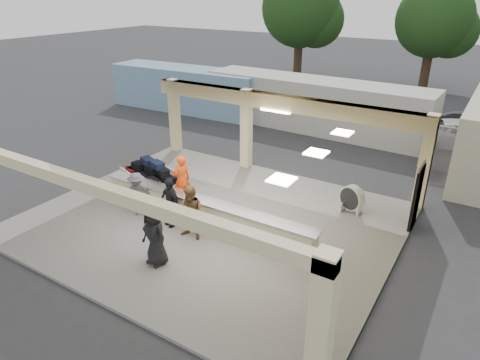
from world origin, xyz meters
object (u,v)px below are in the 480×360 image
Objects in this scene: car_white_a at (466,135)px; container_blue at (187,89)px; container_white at (313,105)px; passenger_c at (137,194)px; baggage_handler at (182,180)px; baggage_counter at (203,213)px; passenger_d at (155,235)px; passenger_b at (170,202)px; luggage_cart at (151,175)px; drum_fan at (352,198)px; passenger_a at (191,213)px.

container_blue is at bearing 81.53° from car_white_a.
passenger_c is at bearing -92.13° from container_white.
passenger_c is at bearing 1.33° from baggage_handler.
car_white_a is at bearing 11.48° from passenger_c.
baggage_counter is 15.41m from container_blue.
passenger_c is 3.11m from passenger_d.
passenger_b reaches higher than car_white_a.
container_white reaches higher than baggage_handler.
luggage_cart reaches higher than baggage_counter.
passenger_d is at bearing 55.38° from baggage_handler.
drum_fan is 0.08× the size of container_white.
passenger_a is 0.37× the size of car_white_a.
passenger_d is 14.75m from container_white.
passenger_d is at bearing -92.42° from passenger_a.
baggage_handler is 13.64m from container_blue.
passenger_d is 16.87m from car_white_a.
container_blue is (-16.38, -1.46, 0.67)m from car_white_a.
passenger_a is at bearing -78.34° from baggage_counter.
luggage_cart is 1.52× the size of passenger_a.
baggage_handler is at bearing 17.56° from passenger_c.
luggage_cart is 0.26× the size of container_blue.
container_blue is (-6.72, 10.73, 0.52)m from luggage_cart.
passenger_b is (2.27, -1.53, 0.10)m from luggage_cart.
baggage_handler is 0.14× the size of container_white.
container_white is (-1.50, 13.05, 0.41)m from passenger_a.
luggage_cart is 0.56× the size of car_white_a.
container_white reaches higher than container_blue.
drum_fan is 16.09m from container_blue.
passenger_d is (3.33, -3.44, 0.18)m from luggage_cart.
passenger_a is 1.15m from passenger_b.
passenger_c is at bearing 173.83° from passenger_a.
drum_fan is at bearing -56.50° from container_white.
passenger_c is at bearing -60.62° from container_blue.
baggage_counter is 2.46m from passenger_c.
passenger_c is at bearing -166.62° from baggage_counter.
passenger_d is (1.06, -1.92, 0.07)m from passenger_b.
container_white is at bearing 109.00° from passenger_b.
container_blue reaches higher than car_white_a.
passenger_a is at bearing -51.26° from passenger_c.
passenger_b is 0.16× the size of container_blue.
drum_fan is (3.89, 3.56, 0.06)m from baggage_counter.
baggage_counter is at bearing -115.22° from drum_fan.
baggage_handler is at bearing -54.63° from container_blue.
luggage_cart is at bearing 72.01° from passenger_c.
passenger_d is at bearing -87.17° from baggage_counter.
baggage_handler reaches higher than baggage_counter.
baggage_handler is 1.05× the size of passenger_a.
baggage_counter is 0.78× the size of container_blue.
passenger_c is (0.84, -1.58, 0.05)m from luggage_cart.
container_blue reaches higher than passenger_a.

